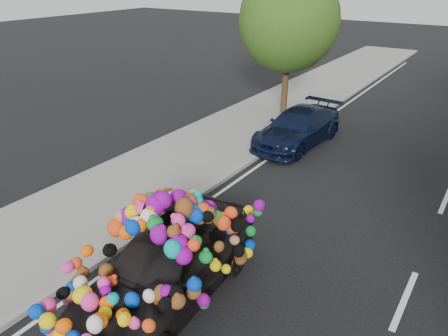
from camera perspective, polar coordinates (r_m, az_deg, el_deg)
name	(u,v)px	position (r m, az deg, el deg)	size (l,w,h in m)	color
ground	(249,243)	(10.65, 3.23, -9.70)	(100.00, 100.00, 0.00)	black
sidewalk	(121,194)	(12.98, -13.36, -3.31)	(4.00, 60.00, 0.12)	gray
kerb	(173,213)	(11.77, -6.71, -5.82)	(0.15, 60.00, 0.13)	gray
lane_markings	(405,299)	(9.74, 22.52, -15.57)	(6.00, 50.00, 0.01)	silver
tree_near_sidewalk	(289,21)	(19.09, 8.46, 18.45)	(4.20, 4.20, 6.13)	#332114
plush_art_car	(167,248)	(8.51, -7.45, -10.37)	(2.59, 4.98, 2.22)	black
navy_sedan	(298,127)	(16.41, 9.62, 5.26)	(1.82, 4.48, 1.30)	black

